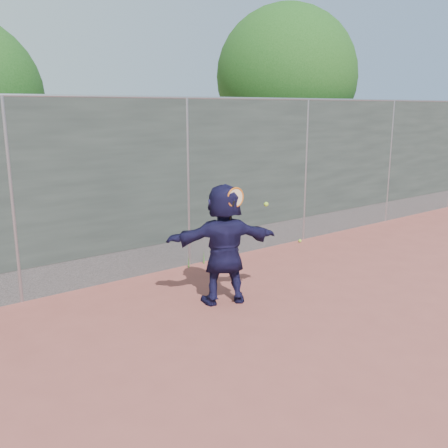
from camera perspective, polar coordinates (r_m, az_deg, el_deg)
ground at (r=6.83m, az=12.71°, el=-11.71°), size 80.00×80.00×0.00m
player at (r=7.29m, az=0.00°, el=-2.28°), size 1.74×1.13×1.79m
ball_ground at (r=10.87m, az=8.67°, el=-1.91°), size 0.07×0.07×0.07m
fence at (r=8.94m, az=-4.17°, el=5.08°), size 20.00×0.06×3.03m
swing_action at (r=7.04m, az=1.66°, el=2.82°), size 0.72×0.17×0.51m
tree_right at (r=13.58m, az=7.55°, el=15.85°), size 3.78×3.60×5.39m
weed_clump at (r=9.32m, az=-2.11°, el=-3.69°), size 0.68×0.07×0.30m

